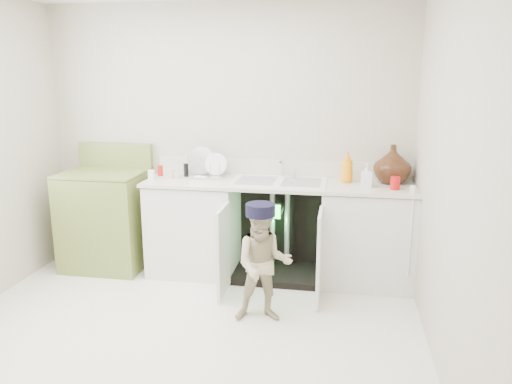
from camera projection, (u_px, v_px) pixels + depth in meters
ground at (182, 334)px, 3.64m from camera, size 3.50×3.50×0.00m
room_shell at (175, 166)px, 3.34m from camera, size 6.00×5.50×1.26m
counter_run at (282, 227)px, 4.59m from camera, size 2.44×1.02×1.24m
avocado_stove at (107, 218)px, 4.84m from camera, size 0.76×0.65×1.18m
repair_worker at (263, 263)px, 3.75m from camera, size 0.49×0.74×0.92m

